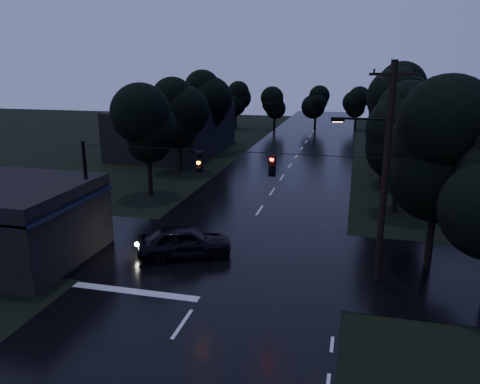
% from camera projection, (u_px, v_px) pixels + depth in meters
% --- Properties ---
extents(main_road, '(12.00, 120.00, 0.02)m').
position_uv_depth(main_road, '(282.00, 178.00, 41.64)').
color(main_road, black).
rests_on(main_road, ground).
extents(cross_street, '(60.00, 9.00, 0.02)m').
position_uv_depth(cross_street, '(229.00, 255.00, 24.80)').
color(cross_street, black).
rests_on(cross_street, ground).
extents(building_far_right, '(10.00, 14.00, 4.40)m').
position_uv_depth(building_far_right, '(445.00, 152.00, 41.56)').
color(building_far_right, black).
rests_on(building_far_right, ground).
extents(building_far_left, '(10.00, 16.00, 5.00)m').
position_uv_depth(building_far_left, '(175.00, 129.00, 53.57)').
color(building_far_left, black).
rests_on(building_far_left, ground).
extents(utility_pole_main, '(3.50, 0.30, 10.00)m').
position_uv_depth(utility_pole_main, '(383.00, 170.00, 20.75)').
color(utility_pole_main, black).
rests_on(utility_pole_main, ground).
extents(utility_pole_far, '(2.00, 0.30, 7.50)m').
position_uv_depth(utility_pole_far, '(384.00, 142.00, 36.82)').
color(utility_pole_far, black).
rests_on(utility_pole_far, ground).
extents(anchor_pole_left, '(0.18, 0.18, 6.00)m').
position_uv_depth(anchor_pole_left, '(88.00, 197.00, 24.80)').
color(anchor_pole_left, black).
rests_on(anchor_pole_left, ground).
extents(span_signals, '(15.00, 0.37, 1.12)m').
position_uv_depth(span_signals, '(234.00, 163.00, 22.33)').
color(span_signals, black).
rests_on(span_signals, ground).
extents(tree_corner_near, '(4.48, 4.48, 9.44)m').
position_uv_depth(tree_corner_near, '(440.00, 149.00, 21.82)').
color(tree_corner_near, black).
rests_on(tree_corner_near, ground).
extents(tree_left_a, '(3.92, 3.92, 8.26)m').
position_uv_depth(tree_left_a, '(147.00, 127.00, 34.84)').
color(tree_left_a, black).
rests_on(tree_left_a, ground).
extents(tree_left_b, '(4.20, 4.20, 8.85)m').
position_uv_depth(tree_left_b, '(179.00, 111.00, 42.37)').
color(tree_left_b, black).
rests_on(tree_left_b, ground).
extents(tree_left_c, '(4.48, 4.48, 9.44)m').
position_uv_depth(tree_left_c, '(206.00, 99.00, 51.76)').
color(tree_left_c, black).
rests_on(tree_left_c, ground).
extents(tree_right_a, '(4.20, 4.20, 8.85)m').
position_uv_depth(tree_right_a, '(401.00, 130.00, 30.58)').
color(tree_right_a, black).
rests_on(tree_right_a, ground).
extents(tree_right_b, '(4.48, 4.48, 9.44)m').
position_uv_depth(tree_right_b, '(401.00, 112.00, 37.82)').
color(tree_right_b, black).
rests_on(tree_right_b, ground).
extents(tree_right_c, '(4.76, 4.76, 10.03)m').
position_uv_depth(tree_right_c, '(400.00, 99.00, 46.94)').
color(tree_right_c, black).
rests_on(tree_right_c, ground).
extents(car, '(5.25, 3.71, 1.66)m').
position_uv_depth(car, '(185.00, 241.00, 24.49)').
color(car, black).
rests_on(car, ground).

